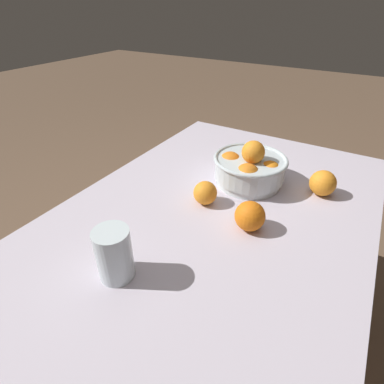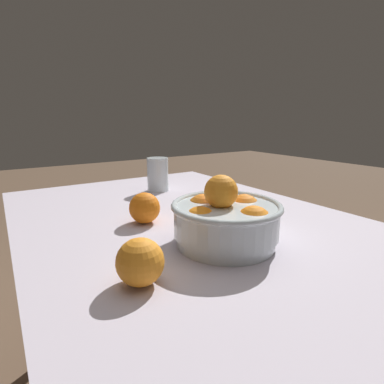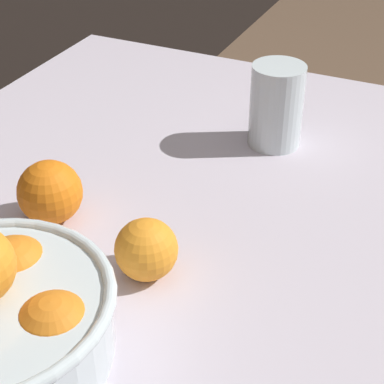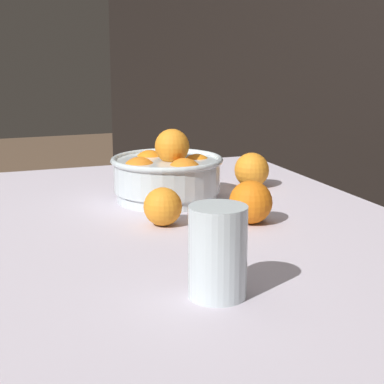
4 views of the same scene
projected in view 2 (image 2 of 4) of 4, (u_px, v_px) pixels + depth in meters
The scene contains 6 objects.
dining_table at pixel (187, 247), 0.82m from camera, with size 1.19×0.81×0.71m.
fruit_bowl at pixel (226, 219), 0.63m from camera, with size 0.23×0.23×0.15m.
juice_glass at pixel (158, 176), 1.09m from camera, with size 0.08×0.08×0.12m.
orange_loose_near_bowl at pixel (203, 204), 0.81m from camera, with size 0.07×0.07×0.07m, color orange.
orange_loose_front at pixel (140, 262), 0.48m from camera, with size 0.08×0.08×0.08m, color orange.
orange_loose_aside at pixel (145, 208), 0.76m from camera, with size 0.08×0.08×0.08m, color orange.
Camera 2 is at (-0.64, 0.40, 0.97)m, focal length 28.00 mm.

